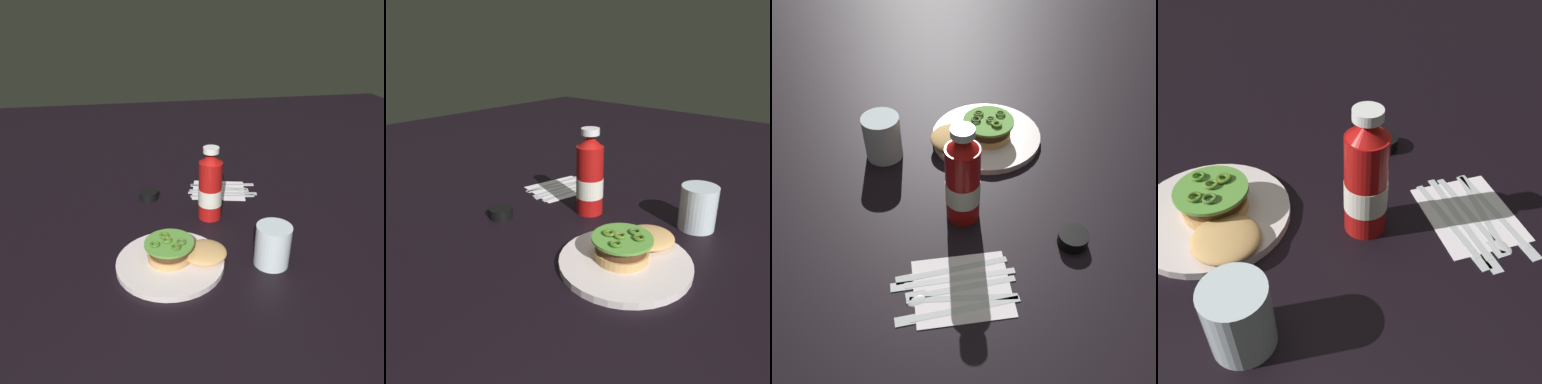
% 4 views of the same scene
% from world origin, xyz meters
% --- Properties ---
extents(ground_plane, '(3.00, 3.00, 0.00)m').
position_xyz_m(ground_plane, '(0.00, 0.00, 0.00)').
color(ground_plane, black).
extents(dinner_plate, '(0.26, 0.26, 0.01)m').
position_xyz_m(dinner_plate, '(-0.07, -0.14, 0.01)').
color(dinner_plate, silver).
rests_on(dinner_plate, ground_plane).
extents(burger_sandwich, '(0.20, 0.12, 0.05)m').
position_xyz_m(burger_sandwich, '(-0.04, -0.14, 0.03)').
color(burger_sandwich, tan).
rests_on(burger_sandwich, dinner_plate).
extents(ketchup_bottle, '(0.07, 0.07, 0.22)m').
position_xyz_m(ketchup_bottle, '(0.07, 0.07, 0.09)').
color(ketchup_bottle, '#B31211').
rests_on(ketchup_bottle, ground_plane).
extents(water_glass, '(0.08, 0.08, 0.10)m').
position_xyz_m(water_glass, '(0.17, -0.17, 0.05)').
color(water_glass, silver).
rests_on(water_glass, ground_plane).
extents(condiment_cup, '(0.06, 0.06, 0.03)m').
position_xyz_m(condiment_cup, '(-0.10, 0.21, 0.01)').
color(condiment_cup, black).
rests_on(condiment_cup, ground_plane).
extents(napkin, '(0.20, 0.17, 0.00)m').
position_xyz_m(napkin, '(0.14, 0.23, 0.00)').
color(napkin, white).
rests_on(napkin, ground_plane).
extents(butter_knife, '(0.21, 0.04, 0.00)m').
position_xyz_m(butter_knife, '(0.15, 0.19, 0.00)').
color(butter_knife, silver).
rests_on(butter_knife, napkin).
extents(table_knife, '(0.22, 0.06, 0.00)m').
position_xyz_m(table_knife, '(0.16, 0.20, 0.00)').
color(table_knife, silver).
rests_on(table_knife, napkin).
extents(fork_utensil, '(0.20, 0.05, 0.00)m').
position_xyz_m(fork_utensil, '(0.16, 0.23, 0.00)').
color(fork_utensil, silver).
rests_on(fork_utensil, napkin).
extents(spoon_utensil, '(0.18, 0.07, 0.00)m').
position_xyz_m(spoon_utensil, '(0.17, 0.24, 0.00)').
color(spoon_utensil, silver).
rests_on(spoon_utensil, napkin).
extents(steak_knife, '(0.22, 0.05, 0.00)m').
position_xyz_m(steak_knife, '(0.17, 0.27, 0.00)').
color(steak_knife, silver).
rests_on(steak_knife, napkin).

